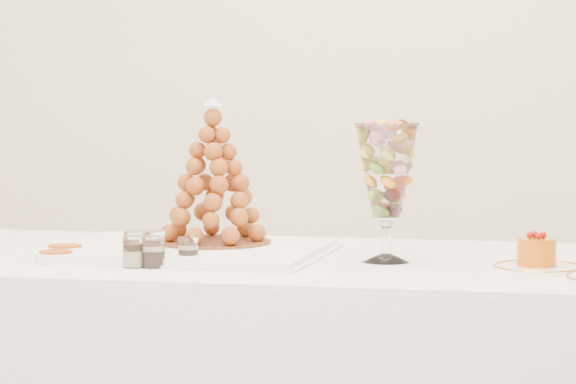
# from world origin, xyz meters

# --- Properties ---
(lace_tray) EXTENTS (0.68, 0.53, 0.02)m
(lace_tray) POSITION_xyz_m (-0.20, 0.17, 0.83)
(lace_tray) COLOR white
(lace_tray) RESTS_ON buffet_table
(macaron_vase) EXTENTS (0.15, 0.15, 0.33)m
(macaron_vase) POSITION_xyz_m (0.29, 0.13, 1.03)
(macaron_vase) COLOR white
(macaron_vase) RESTS_ON buffet_table
(cake_plate) EXTENTS (0.21, 0.21, 0.01)m
(cake_plate) POSITION_xyz_m (0.64, 0.04, 0.82)
(cake_plate) COLOR white
(cake_plate) RESTS_ON buffet_table
(verrine_a) EXTENTS (0.06, 0.06, 0.07)m
(verrine_a) POSITION_xyz_m (-0.30, 0.03, 0.85)
(verrine_a) COLOR white
(verrine_a) RESTS_ON buffet_table
(verrine_b) EXTENTS (0.07, 0.07, 0.07)m
(verrine_b) POSITION_xyz_m (-0.25, 0.02, 0.86)
(verrine_b) COLOR white
(verrine_b) RESTS_ON buffet_table
(verrine_c) EXTENTS (0.06, 0.06, 0.06)m
(verrine_c) POSITION_xyz_m (-0.17, 0.01, 0.85)
(verrine_c) COLOR white
(verrine_c) RESTS_ON buffet_table
(verrine_d) EXTENTS (0.06, 0.06, 0.07)m
(verrine_d) POSITION_xyz_m (-0.27, -0.07, 0.86)
(verrine_d) COLOR white
(verrine_d) RESTS_ON buffet_table
(verrine_e) EXTENTS (0.06, 0.06, 0.07)m
(verrine_e) POSITION_xyz_m (-0.23, -0.07, 0.86)
(verrine_e) COLOR white
(verrine_e) RESTS_ON buffet_table
(ramekin_back) EXTENTS (0.09, 0.09, 0.03)m
(ramekin_back) POSITION_xyz_m (-0.48, 0.05, 0.83)
(ramekin_back) COLOR white
(ramekin_back) RESTS_ON buffet_table
(ramekin_front) EXTENTS (0.09, 0.09, 0.03)m
(ramekin_front) POSITION_xyz_m (-0.47, -0.05, 0.83)
(ramekin_front) COLOR white
(ramekin_front) RESTS_ON buffet_table
(croquembouche) EXTENTS (0.29, 0.29, 0.36)m
(croquembouche) POSITION_xyz_m (-0.16, 0.24, 1.02)
(croquembouche) COLOR brown
(croquembouche) RESTS_ON lace_tray
(mousse_cake) EXTENTS (0.09, 0.09, 0.08)m
(mousse_cake) POSITION_xyz_m (0.64, 0.05, 0.86)
(mousse_cake) COLOR #C55509
(mousse_cake) RESTS_ON cake_plate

